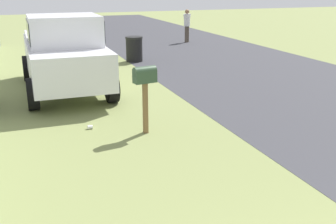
{
  "coord_description": "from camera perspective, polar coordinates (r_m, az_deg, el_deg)",
  "views": [
    {
      "loc": [
        -0.98,
        2.84,
        2.89
      ],
      "look_at": [
        4.37,
        0.86,
        1.06
      ],
      "focal_mm": 43.65,
      "sensor_mm": 36.0,
      "label": 1
    }
  ],
  "objects": [
    {
      "name": "pickup_truck",
      "position": [
        11.38,
        -14.3,
        8.15
      ],
      "size": [
        4.85,
        2.14,
        2.09
      ],
      "rotation": [
        0.0,
        0.0,
        3.14
      ],
      "color": "silver",
      "rests_on": "ground"
    },
    {
      "name": "litter_cup_far_scatter",
      "position": [
        8.54,
        -10.82,
        -2.08
      ],
      "size": [
        0.08,
        0.1,
        0.08
      ],
      "primitive_type": "cylinder",
      "rotation": [
        0.0,
        1.57,
        4.75
      ],
      "color": "white",
      "rests_on": "ground"
    },
    {
      "name": "pedestrian",
      "position": [
        20.61,
        2.67,
        12.24
      ],
      "size": [
        0.32,
        0.5,
        1.61
      ],
      "rotation": [
        0.0,
        0.0,
        3.75
      ],
      "color": "#4C4238",
      "rests_on": "ground"
    },
    {
      "name": "mailbox",
      "position": [
        7.9,
        -3.25,
        4.39
      ],
      "size": [
        0.27,
        0.47,
        1.35
      ],
      "rotation": [
        0.0,
        0.0,
        0.16
      ],
      "color": "brown",
      "rests_on": "ground"
    },
    {
      "name": "trash_bin",
      "position": [
        15.6,
        -4.74,
        8.76
      ],
      "size": [
        0.65,
        0.65,
        0.94
      ],
      "color": "black",
      "rests_on": "ground"
    }
  ]
}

